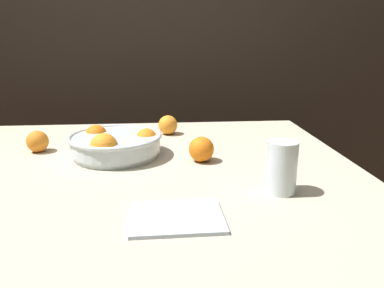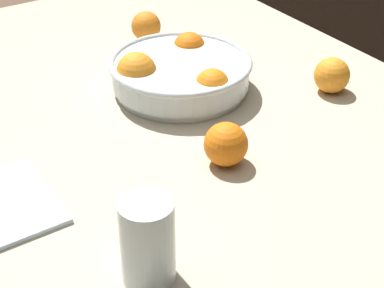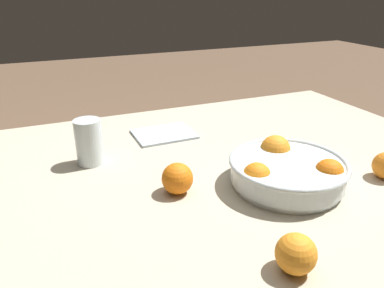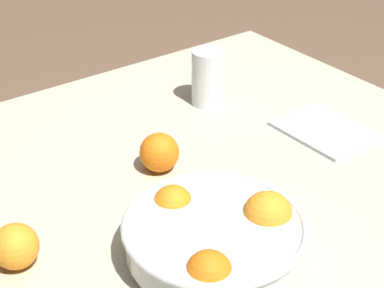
{
  "view_description": "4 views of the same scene",
  "coord_description": "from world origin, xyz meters",
  "px_view_note": "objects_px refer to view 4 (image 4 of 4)",
  "views": [
    {
      "loc": [
        0.11,
        -1.01,
        1.11
      ],
      "look_at": [
        0.2,
        0.0,
        0.81
      ],
      "focal_mm": 35.0,
      "sensor_mm": 36.0,
      "label": 1
    },
    {
      "loc": [
        0.95,
        -0.49,
        1.37
      ],
      "look_at": [
        0.22,
        -0.01,
        0.8
      ],
      "focal_mm": 60.0,
      "sensor_mm": 36.0,
      "label": 2
    },
    {
      "loc": [
        0.5,
        0.78,
        1.21
      ],
      "look_at": [
        0.15,
        -0.05,
        0.82
      ],
      "focal_mm": 35.0,
      "sensor_mm": 36.0,
      "label": 3
    },
    {
      "loc": [
        -0.63,
        0.62,
        1.42
      ],
      "look_at": [
        0.21,
        -0.01,
        0.78
      ],
      "focal_mm": 60.0,
      "sensor_mm": 36.0,
      "label": 4
    }
  ],
  "objects_px": {
    "orange_loose_front": "(16,246)",
    "orange_loose_aside": "(159,152)",
    "juice_glass": "(208,80)",
    "fruit_bowl": "(216,236)"
  },
  "relations": [
    {
      "from": "orange_loose_front",
      "to": "orange_loose_aside",
      "type": "xyz_separation_m",
      "value": [
        0.09,
        -0.33,
        0.0
      ]
    },
    {
      "from": "fruit_bowl",
      "to": "orange_loose_aside",
      "type": "distance_m",
      "value": 0.27
    },
    {
      "from": "orange_loose_front",
      "to": "orange_loose_aside",
      "type": "relative_size",
      "value": 0.96
    },
    {
      "from": "juice_glass",
      "to": "orange_loose_aside",
      "type": "bearing_deg",
      "value": 124.08
    },
    {
      "from": "fruit_bowl",
      "to": "orange_loose_front",
      "type": "height_order",
      "value": "fruit_bowl"
    },
    {
      "from": "orange_loose_front",
      "to": "orange_loose_aside",
      "type": "bearing_deg",
      "value": -74.27
    },
    {
      "from": "juice_glass",
      "to": "fruit_bowl",
      "type": "bearing_deg",
      "value": 143.56
    },
    {
      "from": "juice_glass",
      "to": "orange_loose_aside",
      "type": "relative_size",
      "value": 1.68
    },
    {
      "from": "fruit_bowl",
      "to": "juice_glass",
      "type": "distance_m",
      "value": 0.53
    },
    {
      "from": "fruit_bowl",
      "to": "orange_loose_front",
      "type": "xyz_separation_m",
      "value": [
        0.17,
        0.26,
        -0.0
      ]
    }
  ]
}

